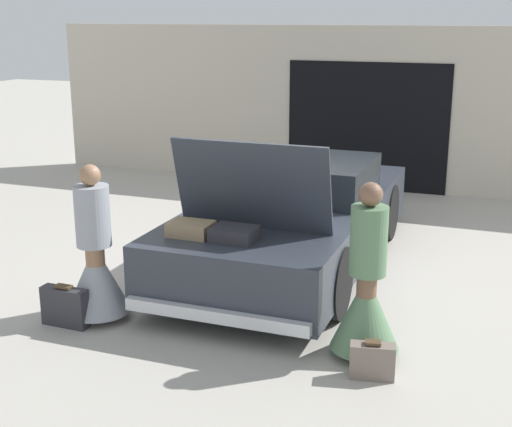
# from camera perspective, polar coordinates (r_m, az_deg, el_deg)

# --- Properties ---
(ground_plane) EXTENTS (40.00, 40.00, 0.00)m
(ground_plane) POSITION_cam_1_polar(r_m,az_deg,el_deg) (8.86, 2.90, -4.02)
(ground_plane) COLOR #ADA89E
(garage_wall_back) EXTENTS (12.00, 0.14, 2.80)m
(garage_wall_back) POSITION_cam_1_polar(r_m,az_deg,el_deg) (12.56, 8.95, 8.23)
(garage_wall_back) COLOR beige
(garage_wall_back) RESTS_ON ground_plane
(car) EXTENTS (1.99, 4.74, 1.78)m
(car) POSITION_cam_1_polar(r_m,az_deg,el_deg) (8.69, 2.98, -0.34)
(car) COLOR #2D333D
(car) RESTS_ON ground_plane
(person_left) EXTENTS (0.66, 0.66, 1.59)m
(person_left) POSITION_cam_1_polar(r_m,az_deg,el_deg) (7.31, -12.70, -4.08)
(person_left) COLOR #997051
(person_left) RESTS_ON ground_plane
(person_right) EXTENTS (0.62, 0.62, 1.61)m
(person_right) POSITION_cam_1_polar(r_m,az_deg,el_deg) (6.43, 8.81, -6.57)
(person_right) COLOR brown
(person_right) RESTS_ON ground_plane
(suitcase_beside_left_person) EXTENTS (0.49, 0.15, 0.43)m
(suitcase_beside_left_person) POSITION_cam_1_polar(r_m,az_deg,el_deg) (7.33, -15.03, -7.22)
(suitcase_beside_left_person) COLOR #2D2D33
(suitcase_beside_left_person) RESTS_ON ground_plane
(suitcase_beside_right_person) EXTENTS (0.40, 0.23, 0.34)m
(suitcase_beside_right_person) POSITION_cam_1_polar(r_m,az_deg,el_deg) (6.23, 9.28, -11.56)
(suitcase_beside_right_person) COLOR #75665B
(suitcase_beside_right_person) RESTS_ON ground_plane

